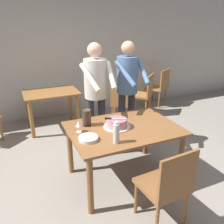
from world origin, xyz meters
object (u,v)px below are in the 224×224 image
background_table (52,100)px  background_chair_2 (144,93)px  cake_knife (111,119)px  plate_stack (88,138)px  background_chair_0 (159,86)px  wine_glass_near (79,124)px  main_dining_table (124,136)px  hurricane_lamp (87,118)px  chair_near_side (167,185)px  cake_on_platter (117,123)px  background_chair_3 (122,101)px  person_cutting_cake (96,89)px  person_standing_beside (127,85)px  water_bottle (116,133)px

background_table → background_chair_2: size_ratio=1.11×
cake_knife → plate_stack: bearing=-151.1°
background_chair_0 → wine_glass_near: bearing=-141.2°
main_dining_table → cake_knife: 0.28m
main_dining_table → hurricane_lamp: 0.52m
chair_near_side → main_dining_table: bearing=93.0°
cake_on_platter → background_chair_0: bearing=45.2°
cake_knife → background_chair_3: background_chair_3 is taller
person_cutting_cake → background_chair_0: bearing=34.9°
plate_stack → background_table: 2.12m
plate_stack → person_cutting_cake: 0.97m
background_table → wine_glass_near: bearing=-90.4°
person_cutting_cake → person_standing_beside: 0.53m
cake_knife → background_chair_2: bearing=48.7°
hurricane_lamp → background_chair_0: (2.52, 2.00, -0.37)m
person_standing_beside → background_chair_0: person_standing_beside is taller
background_table → chair_near_side: bearing=-78.6°
water_bottle → person_cutting_cake: 1.05m
person_standing_beside → background_chair_0: size_ratio=1.91×
cake_knife → person_cutting_cake: (0.04, 0.63, 0.21)m
cake_knife → wine_glass_near: wine_glass_near is taller
chair_near_side → person_standing_beside: bearing=76.5°
cake_knife → background_chair_2: background_chair_2 is taller
water_bottle → background_chair_0: 3.51m
water_bottle → background_chair_2: bearing=52.2°
background_chair_0 → person_standing_beside: bearing=-138.1°
wine_glass_near → hurricane_lamp: 0.20m
cake_on_platter → person_standing_beside: (0.50, 0.69, 0.27)m
cake_on_platter → background_chair_2: bearing=50.3°
plate_stack → wine_glass_near: 0.26m
plate_stack → chair_near_side: chair_near_side is taller
cake_knife → background_table: size_ratio=0.25×
main_dining_table → hurricane_lamp: size_ratio=6.44×
cake_knife → person_cutting_cake: bearing=86.6°
chair_near_side → plate_stack: bearing=127.0°
main_dining_table → person_standing_beside: person_standing_beside is taller
hurricane_lamp → person_standing_beside: size_ratio=0.12×
cake_on_platter → background_chair_3: background_chair_3 is taller
water_bottle → background_table: size_ratio=0.25×
main_dining_table → wine_glass_near: size_ratio=9.39×
water_bottle → background_table: (-0.28, 2.30, -0.29)m
person_cutting_cake → chair_near_side: (0.15, -1.57, -0.58)m
water_bottle → background_table: bearing=96.9°
cake_on_platter → background_table: size_ratio=0.34×
hurricane_lamp → background_chair_0: 3.24m
cake_on_platter → person_cutting_cake: bearing=92.3°
background_chair_2 → background_chair_3: (-0.69, -0.32, 0.00)m
cake_knife → hurricane_lamp: size_ratio=1.20×
person_cutting_cake → background_chair_3: bearing=45.3°
cake_knife → plate_stack: size_ratio=1.14×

